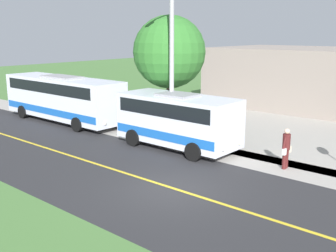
{
  "coord_description": "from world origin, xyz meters",
  "views": [
    {
      "loc": [
        11.54,
        9.76,
        5.97
      ],
      "look_at": [
        -3.5,
        -3.22,
        1.4
      ],
      "focal_mm": 43.97,
      "sensor_mm": 36.0,
      "label": 1
    }
  ],
  "objects_px": {
    "transit_bus_rear": "(63,97)",
    "street_light_pole": "(170,54)",
    "shuttle_bus_front": "(178,118)",
    "tree_curbside": "(169,52)",
    "pedestrian_with_bags": "(286,147)"
  },
  "relations": [
    {
      "from": "pedestrian_with_bags",
      "to": "shuttle_bus_front",
      "type": "bearing_deg",
      "value": -84.74
    },
    {
      "from": "shuttle_bus_front",
      "to": "pedestrian_with_bags",
      "type": "xyz_separation_m",
      "value": [
        -0.53,
        5.78,
        -0.59
      ]
    },
    {
      "from": "shuttle_bus_front",
      "to": "tree_curbside",
      "type": "relative_size",
      "value": 0.96
    },
    {
      "from": "street_light_pole",
      "to": "pedestrian_with_bags",
      "type": "bearing_deg",
      "value": 91.91
    },
    {
      "from": "shuttle_bus_front",
      "to": "street_light_pole",
      "type": "xyz_separation_m",
      "value": [
        -0.31,
        -0.77,
        3.25
      ]
    },
    {
      "from": "transit_bus_rear",
      "to": "street_light_pole",
      "type": "bearing_deg",
      "value": 92.09
    },
    {
      "from": "tree_curbside",
      "to": "shuttle_bus_front",
      "type": "bearing_deg",
      "value": 46.65
    },
    {
      "from": "pedestrian_with_bags",
      "to": "street_light_pole",
      "type": "distance_m",
      "value": 7.6
    },
    {
      "from": "transit_bus_rear",
      "to": "tree_curbside",
      "type": "height_order",
      "value": "tree_curbside"
    },
    {
      "from": "transit_bus_rear",
      "to": "pedestrian_with_bags",
      "type": "distance_m",
      "value": 15.81
    },
    {
      "from": "transit_bus_rear",
      "to": "pedestrian_with_bags",
      "type": "height_order",
      "value": "transit_bus_rear"
    },
    {
      "from": "shuttle_bus_front",
      "to": "tree_curbside",
      "type": "height_order",
      "value": "tree_curbside"
    },
    {
      "from": "pedestrian_with_bags",
      "to": "street_light_pole",
      "type": "relative_size",
      "value": 0.21
    },
    {
      "from": "shuttle_bus_front",
      "to": "street_light_pole",
      "type": "relative_size",
      "value": 0.75
    },
    {
      "from": "transit_bus_rear",
      "to": "street_light_pole",
      "type": "relative_size",
      "value": 1.15
    }
  ]
}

